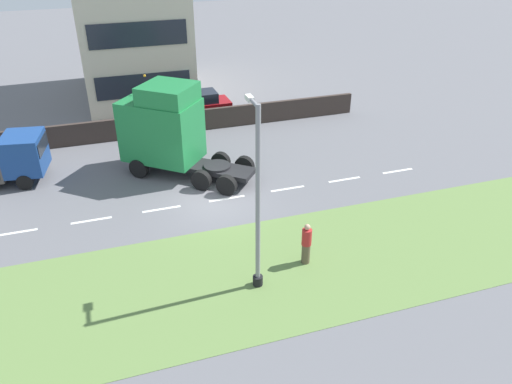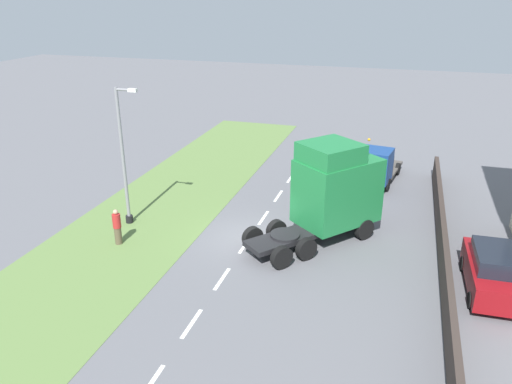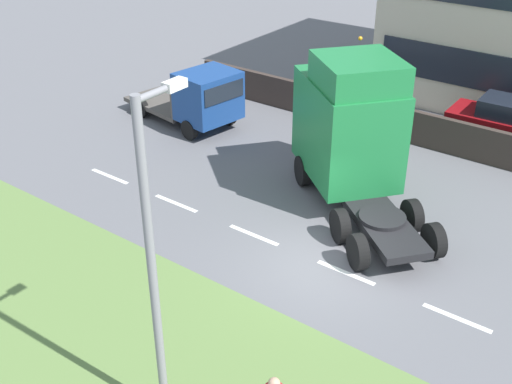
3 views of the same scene
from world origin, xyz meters
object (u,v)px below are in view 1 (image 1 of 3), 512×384
object	(u,v)px
flatbed_truck	(16,157)
parked_car	(197,107)
lorry_cab	(166,129)
pedestrian	(306,244)
lamp_post	(257,211)

from	to	relation	value
flatbed_truck	parked_car	distance (m)	12.01
lorry_cab	flatbed_truck	distance (m)	7.77
parked_car	pedestrian	world-z (taller)	parked_car
lorry_cab	flatbed_truck	world-z (taller)	lorry_cab
lorry_cab	pedestrian	xyz separation A→B (m)	(-9.68, -3.84, -1.54)
lamp_post	pedestrian	distance (m)	3.31
lorry_cab	parked_car	distance (m)	7.76
parked_car	pedestrian	xyz separation A→B (m)	(-16.65, -0.77, -0.05)
lorry_cab	pedestrian	world-z (taller)	lorry_cab
lamp_post	pedestrian	bearing A→B (deg)	-73.72
flatbed_truck	lamp_post	distance (m)	15.01
lorry_cab	pedestrian	size ratio (longest dim) A/B	3.72
lorry_cab	flatbed_truck	size ratio (longest dim) A/B	1.19
flatbed_truck	pedestrian	distance (m)	15.91
lorry_cab	lamp_post	world-z (taller)	lamp_post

